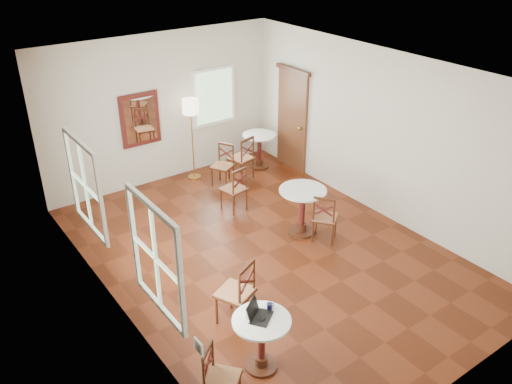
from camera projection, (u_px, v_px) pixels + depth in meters
ground at (267, 253)px, 8.82m from camera, size 7.00×7.00×0.00m
room_shell at (254, 142)px, 8.11m from camera, size 5.02×7.02×3.01m
cafe_table_near at (261, 338)px, 6.39m from camera, size 0.70×0.70×0.74m
cafe_table_mid at (302, 206)px, 9.12m from camera, size 0.80×0.80×0.85m
cafe_table_back at (259, 147)px, 11.57m from camera, size 0.72×0.72×0.76m
chair_near_a at (237, 292)px, 7.13m from camera, size 0.59×0.59×0.97m
chair_near_b at (220, 378)px, 5.91m from camera, size 0.53×0.53×0.82m
chair_mid_a at (235, 189)px, 9.88m from camera, size 0.47×0.47×0.89m
chair_mid_b at (325, 218)px, 8.96m from camera, size 0.57×0.57×0.88m
chair_back_a at (242, 158)px, 11.04m from camera, size 0.53×0.53×0.95m
chair_back_b at (223, 165)px, 10.84m from camera, size 0.53×0.53×0.86m
floor_lamp at (191, 112)px, 10.64m from camera, size 0.33×0.33×1.71m
laptop at (258, 314)px, 6.28m from camera, size 0.38×0.37×0.21m
mouse at (262, 320)px, 6.23m from camera, size 0.11×0.08×0.04m
navy_mug at (270, 306)px, 6.42m from camera, size 0.10×0.07×0.08m
water_glass at (248, 316)px, 6.26m from camera, size 0.06×0.06×0.09m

